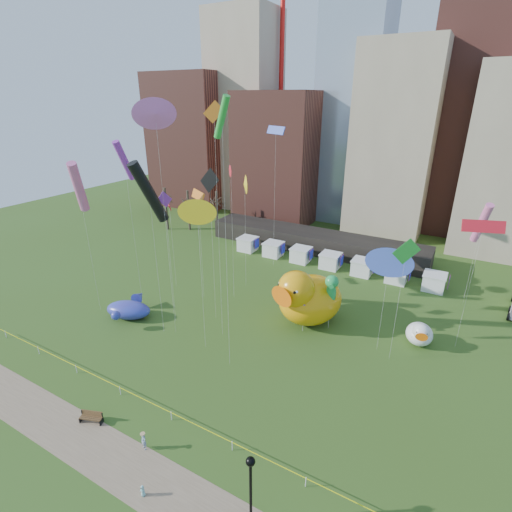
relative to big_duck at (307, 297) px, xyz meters
The scene contains 34 objects.
ground 20.20m from the big_duck, 101.15° to the right, with size 160.00×160.00×0.00m, color #38531A.
footpath 25.07m from the big_duck, 98.92° to the right, with size 70.00×4.00×0.02m, color #7A644C.
skyline 45.33m from the big_duck, 92.21° to the left, with size 101.00×23.00×68.00m.
pavilion 23.84m from the big_duck, 109.29° to the left, with size 38.00×6.00×3.20m, color black.
vendor_tents 16.83m from the big_duck, 99.78° to the left, with size 33.24×2.80×2.40m.
bare_trees 39.98m from the big_duck, 148.33° to the left, with size 8.44×6.44×8.50m.
caution_tape 20.10m from the big_duck, 101.15° to the right, with size 50.00×0.06×0.90m.
big_duck is the anchor object (origin of this frame).
small_duck 12.61m from the big_duck, ahead, with size 3.36×4.08×2.95m.
seahorse_green 3.24m from the big_duck, ahead, with size 1.84×2.11×6.83m.
seahorse_purple 2.14m from the big_duck, 79.27° to the right, with size 1.43×1.61×4.47m.
whale_inflatable 21.52m from the big_duck, 153.61° to the right, with size 6.12×6.94×2.42m.
park_bench 24.96m from the big_duck, 112.43° to the right, with size 1.96×1.20×0.96m.
lamppost 24.10m from the big_duck, 75.60° to the right, with size 0.58×0.58×5.55m.
woman 23.20m from the big_duck, 99.37° to the right, with size 0.53×0.35×1.45m, color silver.
toddler 25.74m from the big_duck, 92.51° to the right, with size 0.31×0.23×0.90m, color silver.
kite_0 17.28m from the big_duck, behind, with size 1.04×1.16×17.48m.
kite_1 28.57m from the big_duck, 156.60° to the right, with size 3.13×3.36×18.66m.
kite_2 21.04m from the big_duck, 143.50° to the right, with size 2.11×3.99×19.40m.
kite_3 23.19m from the big_duck, 108.29° to the right, with size 2.04×1.22×25.10m.
kite_4 16.51m from the big_duck, 157.03° to the left, with size 1.63×2.08×15.62m.
kite_5 11.10m from the big_duck, ahead, with size 3.07×0.69×11.65m.
kite_6 21.70m from the big_duck, 135.55° to the right, with size 1.83×0.82×24.61m.
kite_7 19.14m from the big_duck, 151.88° to the right, with size 0.44×1.78×15.77m.
kite_8 19.20m from the big_duck, 11.86° to the left, with size 3.78×1.73×14.17m.
kite_9 25.29m from the big_duck, 142.47° to the right, with size 1.71×2.61×24.86m.
kite_10 17.06m from the big_duck, 155.60° to the right, with size 2.75×0.40×18.10m.
kite_11 13.38m from the big_duck, 12.71° to the right, with size 2.28×1.27×13.17m.
kite_12 17.08m from the big_duck, 127.06° to the right, with size 2.38×1.29×16.25m.
kite_13 24.14m from the big_duck, 130.49° to the left, with size 3.48×1.99×21.12m.
kite_14 17.86m from the big_duck, behind, with size 3.16×2.19×14.40m.
kite_15 25.82m from the big_duck, 161.59° to the right, with size 1.07×2.78×20.63m.
kite_16 21.45m from the big_duck, behind, with size 1.78×1.69×11.94m.
kite_17 22.67m from the big_duck, 41.22° to the left, with size 1.95×3.32×13.69m.
Camera 1 is at (18.11, -17.69, 24.91)m, focal length 27.00 mm.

